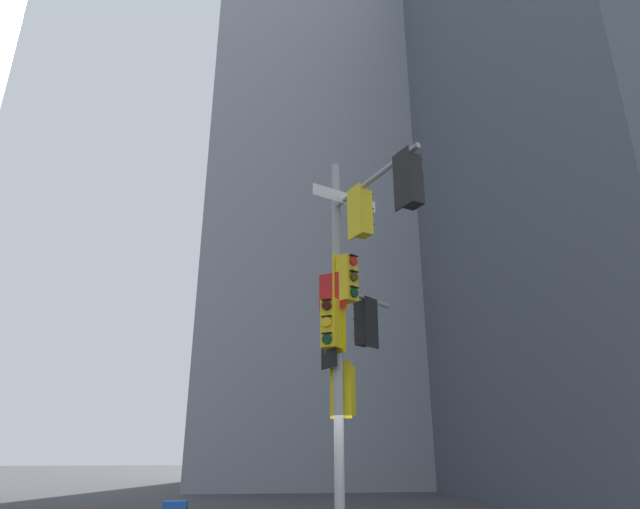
# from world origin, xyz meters

# --- Properties ---
(building_mid_block) EXTENTS (12.39, 12.39, 42.21)m
(building_mid_block) POSITION_xyz_m (1.54, 21.17, 21.10)
(building_mid_block) COLOR #9399A3
(building_mid_block) RESTS_ON ground
(signal_pole_assembly) EXTENTS (2.11, 4.18, 8.17)m
(signal_pole_assembly) POSITION_xyz_m (0.27, -0.36, 4.78)
(signal_pole_assembly) COLOR #9EA0A3
(signal_pole_assembly) RESTS_ON ground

